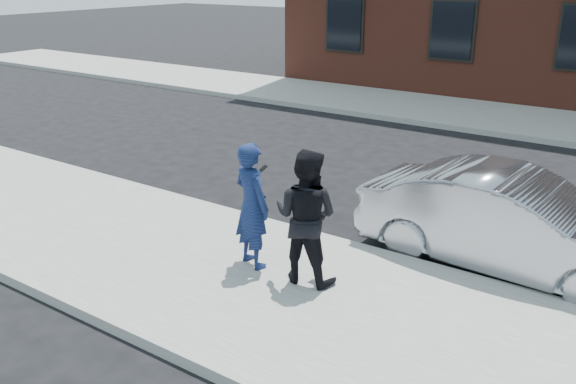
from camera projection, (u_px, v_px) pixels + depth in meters
The scene contains 8 objects.
ground at pixel (354, 314), 7.56m from camera, with size 100.00×100.00×0.00m, color black.
near_sidewalk at pixel (344, 318), 7.34m from camera, with size 50.00×3.50×0.15m, color gray.
near_curb at pixel (406, 262), 8.73m from camera, with size 50.00×0.10×0.15m, color #999691.
far_sidewalk at pixel (556, 125), 16.25m from camera, with size 50.00×3.50×0.15m, color gray.
far_curb at pixel (540, 140), 14.85m from camera, with size 50.00×0.10×0.15m, color #999691.
silver_sedan at pixel (512, 223), 8.45m from camera, with size 1.48×4.25×1.40m, color #999BA3.
man_hoodie at pixel (252, 205), 8.20m from camera, with size 0.74×0.60×1.75m.
man_peacoat at pixel (306, 217), 7.79m from camera, with size 0.95×0.78×1.79m.
Camera 1 is at (3.02, -5.88, 4.04)m, focal length 38.00 mm.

